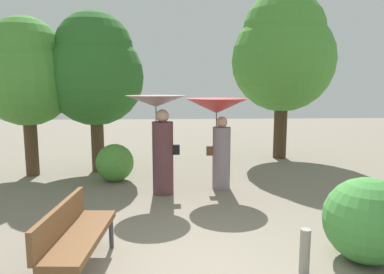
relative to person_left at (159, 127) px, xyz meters
The scene contains 9 objects.
person_left is the anchor object (origin of this frame).
person_right 1.26m from the person_left, 14.40° to the left, with size 1.32×1.32×1.93m.
park_bench 3.30m from the person_left, 105.82° to the right, with size 0.59×1.53×0.83m.
tree_near_left 3.77m from the person_left, 152.46° to the left, with size 2.17×2.17×3.81m.
tree_near_right 5.26m from the person_left, 44.13° to the left, with size 3.03×3.03×4.94m.
tree_mid_left 2.89m from the person_left, 129.50° to the left, with size 2.42×2.42×4.02m.
bush_path_left 1.75m from the person_left, 136.72° to the left, with size 0.87×0.87×0.87m, color #4C9338.
bush_path_right 4.06m from the person_left, 47.83° to the right, with size 1.06×1.06×1.06m, color #428C3D.
path_marker_post 3.83m from the person_left, 60.74° to the right, with size 0.12×0.12×0.54m, color gray.
Camera 1 is at (-0.41, -3.55, 2.17)m, focal length 32.62 mm.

